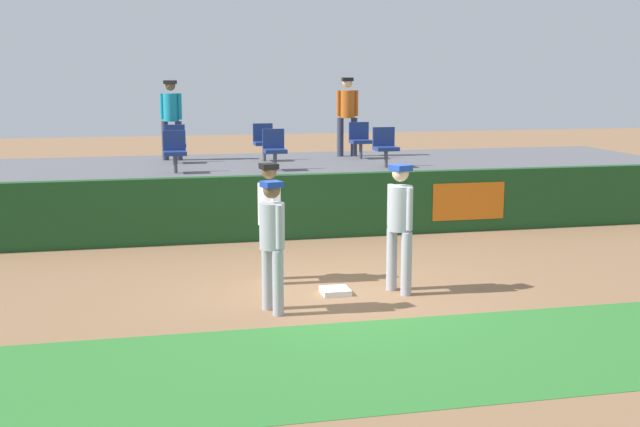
% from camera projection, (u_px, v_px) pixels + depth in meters
% --- Properties ---
extents(ground_plane, '(60.00, 60.00, 0.00)m').
position_uv_depth(ground_plane, '(346.00, 294.00, 11.54)').
color(ground_plane, '#846042').
extents(grass_foreground_strip, '(18.00, 2.80, 0.01)m').
position_uv_depth(grass_foreground_strip, '(407.00, 358.00, 8.93)').
color(grass_foreground_strip, '#2D722D').
rests_on(grass_foreground_strip, ground_plane).
extents(first_base, '(0.40, 0.40, 0.08)m').
position_uv_depth(first_base, '(335.00, 291.00, 11.52)').
color(first_base, white).
rests_on(first_base, ground_plane).
extents(player_fielder_home, '(0.40, 0.58, 1.80)m').
position_uv_depth(player_fielder_home, '(269.00, 214.00, 12.03)').
color(player_fielder_home, white).
rests_on(player_fielder_home, ground_plane).
extents(player_runner_visitor, '(0.46, 0.49, 1.86)m').
position_uv_depth(player_runner_visitor, '(400.00, 219.00, 11.42)').
color(player_runner_visitor, '#9EA3AD').
rests_on(player_runner_visitor, ground_plane).
extents(player_coach_visitor, '(0.42, 0.47, 1.75)m').
position_uv_depth(player_coach_visitor, '(272.00, 237.00, 10.47)').
color(player_coach_visitor, '#9EA3AD').
rests_on(player_coach_visitor, ground_plane).
extents(field_wall, '(18.00, 0.26, 1.23)m').
position_uv_depth(field_wall, '(295.00, 207.00, 15.26)').
color(field_wall, '#19471E').
rests_on(field_wall, ground_plane).
extents(bleacher_platform, '(18.00, 4.80, 1.15)m').
position_uv_depth(bleacher_platform, '(272.00, 190.00, 17.74)').
color(bleacher_platform, '#59595E').
rests_on(bleacher_platform, ground_plane).
extents(seat_back_left, '(0.45, 0.44, 0.84)m').
position_uv_depth(seat_back_left, '(175.00, 142.00, 17.76)').
color(seat_back_left, '#4C4C51').
rests_on(seat_back_left, bleacher_platform).
extents(seat_front_center, '(0.45, 0.44, 0.84)m').
position_uv_depth(seat_front_center, '(274.00, 147.00, 16.44)').
color(seat_front_center, '#4C4C51').
rests_on(seat_front_center, bleacher_platform).
extents(seat_back_right, '(0.47, 0.44, 0.84)m').
position_uv_depth(seat_back_right, '(360.00, 138.00, 18.67)').
color(seat_back_right, '#4C4C51').
rests_on(seat_back_right, bleacher_platform).
extents(seat_back_center, '(0.45, 0.44, 0.84)m').
position_uv_depth(seat_back_center, '(264.00, 140.00, 18.18)').
color(seat_back_center, '#4C4C51').
rests_on(seat_back_center, bleacher_platform).
extents(seat_front_right, '(0.48, 0.44, 0.84)m').
position_uv_depth(seat_front_right, '(385.00, 145.00, 16.95)').
color(seat_front_right, '#4C4C51').
rests_on(seat_front_right, bleacher_platform).
extents(seat_front_left, '(0.45, 0.44, 0.84)m').
position_uv_depth(seat_front_left, '(175.00, 149.00, 16.01)').
color(seat_front_left, '#4C4C51').
rests_on(seat_front_left, bleacher_platform).
extents(spectator_hooded, '(0.52, 0.38, 1.86)m').
position_uv_depth(spectator_hooded, '(347.00, 111.00, 19.07)').
color(spectator_hooded, '#33384C').
rests_on(spectator_hooded, bleacher_platform).
extents(spectator_capped, '(0.48, 0.44, 1.81)m').
position_uv_depth(spectator_capped, '(171.00, 114.00, 18.21)').
color(spectator_capped, '#33384C').
rests_on(spectator_capped, bleacher_platform).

